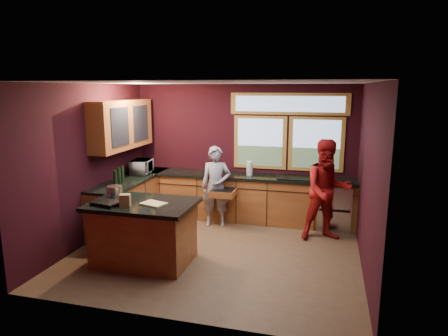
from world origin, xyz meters
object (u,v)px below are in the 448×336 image
at_px(cutting_board, 153,204).
at_px(person_grey, 216,186).
at_px(stock_pot, 114,192).
at_px(island, 144,232).
at_px(person_red, 327,190).

bearing_deg(cutting_board, person_grey, 78.32).
distance_m(cutting_board, stock_pot, 0.78).
height_order(island, person_grey, person_grey).
xyz_separation_m(island, cutting_board, (0.20, -0.05, 0.48)).
xyz_separation_m(island, stock_pot, (-0.55, 0.15, 0.56)).
xyz_separation_m(person_red, stock_pot, (-3.21, -1.52, 0.15)).
distance_m(person_grey, cutting_board, 1.99).
xyz_separation_m(cutting_board, stock_pot, (-0.75, 0.20, 0.08)).
distance_m(island, stock_pot, 0.80).
distance_m(island, cutting_board, 0.52).
height_order(island, person_red, person_red).
height_order(island, cutting_board, cutting_board).
height_order(person_red, cutting_board, person_red).
bearing_deg(person_grey, island, -120.61).
relative_size(person_grey, person_red, 0.87).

